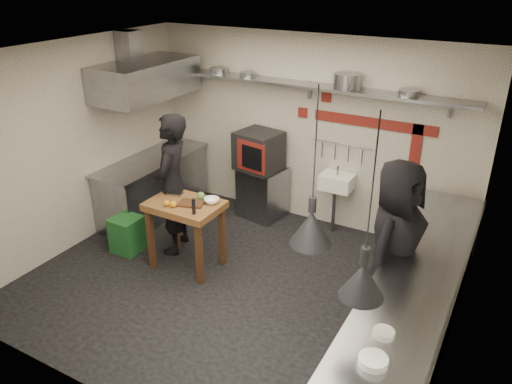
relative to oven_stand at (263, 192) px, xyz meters
The scene contains 47 objects.
floor 1.96m from the oven_stand, 71.52° to the right, with size 5.00×5.00×0.00m, color black.
ceiling 3.07m from the oven_stand, 71.52° to the right, with size 5.00×5.00×0.00m, color beige.
wall_back 1.20m from the oven_stand, 24.72° to the left, with size 5.00×0.04×2.80m, color beige.
wall_front 4.09m from the oven_stand, 81.18° to the right, with size 5.00×0.04×2.80m, color beige.
wall_left 2.81m from the oven_stand, 136.11° to the right, with size 0.04×4.20×2.80m, color beige.
wall_right 3.74m from the oven_stand, 30.35° to the right, with size 0.04×4.20×2.80m, color beige.
red_band_horiz 2.03m from the oven_stand, ahead, with size 1.70×0.02×0.14m, color maroon.
red_band_vert 2.32m from the oven_stand, ahead, with size 0.14×0.02×1.10m, color maroon.
red_tile_a 1.79m from the oven_stand, 16.86° to the left, with size 0.14×0.02×0.14m, color maroon.
red_tile_b 1.40m from the oven_stand, 27.10° to the left, with size 0.14×0.02×0.14m, color maroon.
back_shelf 1.83m from the oven_stand, ahead, with size 4.60×0.34×0.04m, color slate.
shelf_bracket_left 2.09m from the oven_stand, 169.04° to the left, with size 0.04×0.06×0.24m, color slate.
shelf_bracket_mid 1.75m from the oven_stand, 22.35° to the left, with size 0.04×0.06×0.24m, color slate.
shelf_bracket_right 3.00m from the oven_stand, ahead, with size 0.04×0.06×0.24m, color slate.
pan_far_left 1.97m from the oven_stand, behind, with size 0.25×0.25×0.09m, color slate.
pan_mid_left 1.81m from the oven_stand, 162.50° to the left, with size 0.23×0.23×0.07m, color slate.
stock_pot 2.20m from the oven_stand, ahead, with size 0.36×0.36×0.20m, color slate.
pan_right 2.69m from the oven_stand, ahead, with size 0.26×0.26×0.08m, color slate.
oven_stand is the anchor object (origin of this frame).
combi_oven 0.69m from the oven_stand, 141.31° to the right, with size 0.61×0.57×0.58m, color black.
oven_door 0.77m from the oven_stand, 93.68° to the right, with size 0.50×0.03×0.46m, color maroon.
oven_glass 0.78m from the oven_stand, 88.70° to the right, with size 0.36×0.02×0.34m, color black.
hand_sink 1.22m from the oven_stand, ahead, with size 0.46×0.34×0.22m, color white.
sink_tap 1.29m from the oven_stand, ahead, with size 0.03×0.03×0.14m, color slate.
sink_drain 1.16m from the oven_stand, ahead, with size 0.06×0.06×0.66m, color slate.
utensil_rail 1.50m from the oven_stand, 11.71° to the left, with size 0.02×0.02×0.90m, color slate.
counter_right 3.30m from the oven_stand, 33.42° to the right, with size 0.70×3.80×0.90m, color slate.
counter_right_top 3.34m from the oven_stand, 33.42° to the right, with size 0.76×3.90×0.03m, color slate.
plate_stack 4.33m from the oven_stand, 50.49° to the right, with size 0.22×0.22×0.07m, color white.
small_bowl_right 4.05m from the oven_stand, 47.55° to the right, with size 0.18×0.18×0.05m, color white.
counter_left 1.72m from the oven_stand, 153.46° to the right, with size 0.70×1.90×0.90m, color slate.
counter_left_top 1.80m from the oven_stand, 153.46° to the right, with size 0.76×2.00×0.03m, color slate.
extractor_hood 2.43m from the oven_stand, 152.70° to the right, with size 0.78×1.60×0.50m, color slate.
hood_duct 2.87m from the oven_stand, 156.15° to the right, with size 0.28×0.28×0.50m, color slate.
green_bin 2.17m from the oven_stand, 121.36° to the right, with size 0.38×0.38×0.50m, color #1E5E27.
prep_table 1.76m from the oven_stand, 95.72° to the right, with size 0.92×0.64×0.92m, color brown, non-canonical shape.
cutting_board 1.83m from the oven_stand, 92.34° to the right, with size 0.31×0.22×0.03m, color #452917.
pepper_mill 2.04m from the oven_stand, 86.69° to the right, with size 0.04×0.04×0.20m, color black.
lemon_a 2.04m from the oven_stand, 98.99° to the right, with size 0.07×0.07×0.07m, color orange.
lemon_b 2.00m from the oven_stand, 96.52° to the right, with size 0.08×0.08×0.08m, color orange.
veg_ball 1.67m from the oven_stand, 91.63° to the right, with size 0.11×0.11×0.11m, color #4F7E39.
steel_tray 1.75m from the oven_stand, 104.62° to the right, with size 0.19×0.13×0.03m, color slate.
bowl 1.68m from the oven_stand, 85.39° to the right, with size 0.20×0.20×0.06m, color white.
heat_lamp_near 3.62m from the oven_stand, 53.94° to the right, with size 0.39×0.39×1.44m, color black, non-canonical shape.
heat_lamp_far 4.32m from the oven_stand, 50.72° to the right, with size 0.35×0.35×1.46m, color black, non-canonical shape.
chef_left 1.68m from the oven_stand, 111.12° to the right, with size 0.71×0.46×1.94m, color black.
chef_right 2.91m from the oven_stand, 32.56° to the right, with size 0.93×0.60×1.90m, color black.
Camera 1 is at (2.74, -4.40, 3.67)m, focal length 35.00 mm.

